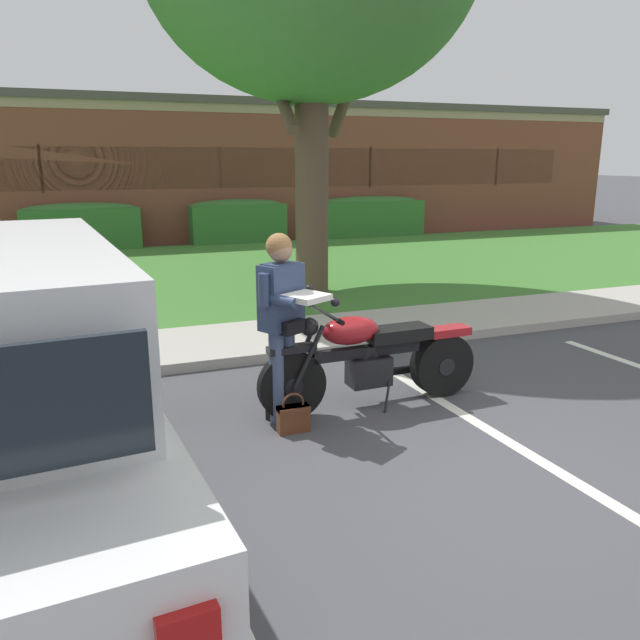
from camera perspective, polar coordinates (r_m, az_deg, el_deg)
The scene contains 13 objects.
ground_plane at distance 5.12m, azimuth 13.28°, elevation -12.74°, with size 140.00×140.00×0.00m, color #424247.
curb_strip at distance 7.60m, azimuth 0.52°, elevation -2.70°, with size 60.00×0.20×0.12m, color #ADA89E.
concrete_walk at distance 8.37m, azimuth -1.60°, elevation -1.21°, with size 60.00×1.50×0.08m, color #ADA89E.
grass_lawn at distance 13.14m, azimuth -8.91°, elevation 4.37°, with size 60.00×8.61×0.06m, color #3D752D.
stall_stripe_0 at distance 4.58m, azimuth -12.31°, elevation -16.10°, with size 0.12×4.40×0.01m, color silver.
stall_stripe_1 at distance 5.57m, azimuth 16.95°, elevation -10.65°, with size 0.12×4.40×0.01m, color silver.
motorcycle at distance 5.97m, azimuth 5.45°, elevation -3.42°, with size 2.24×0.82×1.18m.
rider_person at distance 5.45m, azimuth -3.41°, elevation 0.64°, with size 0.59×0.67×1.70m.
handbag at distance 5.47m, azimuth -2.47°, elevation -8.81°, with size 0.28×0.13×0.36m.
hedge_left at distance 17.24m, azimuth -21.01°, elevation 8.06°, with size 2.88×0.90×1.24m.
hedge_center_left at distance 17.71m, azimuth -7.58°, elevation 9.04°, with size 2.63×0.90×1.24m.
hedge_center_right at distance 19.07m, azimuth 4.60°, elevation 9.50°, with size 3.24×0.90×1.24m.
brick_building at distance 23.73m, azimuth -12.19°, elevation 13.46°, with size 27.09×12.11×3.98m.
Camera 1 is at (-2.64, -3.73, 2.31)m, focal length 34.87 mm.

